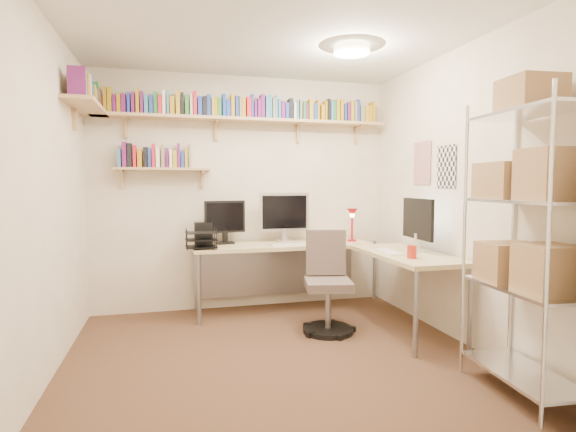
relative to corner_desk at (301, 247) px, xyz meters
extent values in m
plane|color=#422C1C|center=(-0.49, -0.94, -0.72)|extent=(3.20, 3.20, 0.00)
cube|color=beige|center=(-0.49, 0.56, 0.53)|extent=(3.20, 0.04, 2.50)
cube|color=beige|center=(-2.09, -0.94, 0.53)|extent=(0.04, 3.00, 2.50)
cube|color=beige|center=(1.11, -0.94, 0.53)|extent=(0.04, 3.00, 2.50)
cube|color=beige|center=(-0.49, -2.44, 0.53)|extent=(3.20, 0.04, 2.50)
cube|color=silver|center=(-0.49, -0.94, 1.78)|extent=(3.20, 3.00, 0.04)
cube|color=silver|center=(1.10, -0.39, 0.83)|extent=(0.01, 0.30, 0.42)
cube|color=silver|center=(1.10, -0.79, 0.78)|extent=(0.01, 0.28, 0.38)
cylinder|color=#FFEAC6|center=(0.21, -0.74, 1.74)|extent=(0.30, 0.30, 0.06)
cube|color=tan|center=(-0.49, 0.43, 1.30)|extent=(3.05, 0.25, 0.03)
cube|color=tan|center=(-1.96, 0.01, 1.30)|extent=(0.25, 1.00, 0.03)
cube|color=tan|center=(-1.34, 0.46, 0.78)|extent=(0.95, 0.20, 0.02)
cube|color=tan|center=(-1.69, 0.50, 1.23)|extent=(0.03, 0.20, 0.20)
cube|color=tan|center=(-0.79, 0.50, 1.23)|extent=(0.03, 0.20, 0.20)
cube|color=tan|center=(0.11, 0.50, 1.23)|extent=(0.03, 0.20, 0.20)
cube|color=tan|center=(0.81, 0.50, 1.23)|extent=(0.03, 0.20, 0.20)
cube|color=white|center=(-1.95, 0.43, 1.41)|extent=(0.03, 0.13, 0.18)
cube|color=#B39921|center=(-1.90, 0.43, 1.41)|extent=(0.04, 0.12, 0.17)
cube|color=#B39921|center=(-1.86, 0.43, 1.44)|extent=(0.03, 0.15, 0.24)
cube|color=#B39921|center=(-1.82, 0.43, 1.44)|extent=(0.04, 0.13, 0.24)
cube|color=#6A1C69|center=(-1.78, 0.43, 1.41)|extent=(0.03, 0.14, 0.17)
cube|color=#BD8B16|center=(-1.74, 0.43, 1.41)|extent=(0.04, 0.12, 0.19)
cube|color=#6A1C69|center=(-1.69, 0.43, 1.41)|extent=(0.04, 0.13, 0.19)
cube|color=#2140AD|center=(-1.65, 0.43, 1.42)|extent=(0.03, 0.14, 0.20)
cube|color=#6A1C69|center=(-1.61, 0.43, 1.43)|extent=(0.03, 0.11, 0.21)
cube|color=#BD8B16|center=(-1.56, 0.43, 1.44)|extent=(0.03, 0.12, 0.24)
cube|color=#6A1C69|center=(-1.52, 0.43, 1.43)|extent=(0.03, 0.13, 0.22)
cube|color=teal|center=(-1.48, 0.43, 1.41)|extent=(0.04, 0.11, 0.18)
cube|color=#2140AD|center=(-1.44, 0.43, 1.42)|extent=(0.04, 0.11, 0.19)
cube|color=#297D35|center=(-1.39, 0.43, 1.43)|extent=(0.04, 0.12, 0.22)
cube|color=red|center=(-1.35, 0.43, 1.42)|extent=(0.03, 0.14, 0.19)
cube|color=white|center=(-1.31, 0.43, 1.44)|extent=(0.03, 0.14, 0.24)
cube|color=teal|center=(-1.27, 0.43, 1.44)|extent=(0.02, 0.13, 0.24)
cube|color=#BD8B16|center=(-1.23, 0.43, 1.41)|extent=(0.04, 0.14, 0.18)
cube|color=#B39921|center=(-1.18, 0.43, 1.44)|extent=(0.04, 0.13, 0.24)
cube|color=black|center=(-1.13, 0.43, 1.43)|extent=(0.03, 0.12, 0.23)
cube|color=#297D35|center=(-1.09, 0.43, 1.42)|extent=(0.04, 0.13, 0.21)
cube|color=white|center=(-1.04, 0.43, 1.43)|extent=(0.02, 0.11, 0.22)
cube|color=red|center=(-1.01, 0.43, 1.44)|extent=(0.03, 0.14, 0.25)
cube|color=#2140AD|center=(-0.96, 0.43, 1.42)|extent=(0.04, 0.13, 0.20)
cube|color=black|center=(-0.91, 0.43, 1.42)|extent=(0.04, 0.13, 0.20)
cube|color=#2140AD|center=(-0.87, 0.43, 1.43)|extent=(0.04, 0.11, 0.22)
cube|color=#B39921|center=(-0.83, 0.43, 1.41)|extent=(0.03, 0.15, 0.19)
cube|color=#BD8B16|center=(-0.80, 0.43, 1.42)|extent=(0.03, 0.11, 0.20)
cube|color=#297D35|center=(-0.76, 0.43, 1.42)|extent=(0.04, 0.12, 0.19)
cube|color=#2140AD|center=(-0.72, 0.43, 1.44)|extent=(0.03, 0.13, 0.24)
cube|color=#2140AD|center=(-0.67, 0.43, 1.41)|extent=(0.04, 0.13, 0.17)
cube|color=#BD8B16|center=(-0.63, 0.43, 1.44)|extent=(0.04, 0.14, 0.24)
cube|color=#2140AD|center=(-0.58, 0.43, 1.43)|extent=(0.03, 0.12, 0.22)
cube|color=gray|center=(-0.55, 0.43, 1.43)|extent=(0.02, 0.14, 0.22)
cube|color=#BD8B16|center=(-0.51, 0.43, 1.42)|extent=(0.04, 0.12, 0.21)
cube|color=red|center=(-0.46, 0.43, 1.43)|extent=(0.04, 0.14, 0.22)
cube|color=#2140AD|center=(-0.42, 0.43, 1.44)|extent=(0.02, 0.12, 0.25)
cube|color=#6A1C69|center=(-0.39, 0.43, 1.41)|extent=(0.03, 0.12, 0.18)
cube|color=#6A1C69|center=(-0.35, 0.43, 1.42)|extent=(0.03, 0.14, 0.20)
cube|color=#6A1C69|center=(-0.31, 0.43, 1.44)|extent=(0.04, 0.12, 0.25)
cube|color=teal|center=(-0.26, 0.43, 1.44)|extent=(0.04, 0.14, 0.24)
cube|color=teal|center=(-0.22, 0.43, 1.44)|extent=(0.02, 0.13, 0.25)
cube|color=gray|center=(-0.19, 0.43, 1.43)|extent=(0.02, 0.15, 0.22)
cube|color=teal|center=(-0.16, 0.43, 1.44)|extent=(0.02, 0.12, 0.25)
cube|color=teal|center=(-0.13, 0.43, 1.42)|extent=(0.02, 0.14, 0.21)
cube|color=#6A1C69|center=(-0.09, 0.43, 1.41)|extent=(0.04, 0.14, 0.19)
cube|color=#2140AD|center=(-0.04, 0.43, 1.41)|extent=(0.04, 0.12, 0.18)
cube|color=black|center=(0.00, 0.43, 1.43)|extent=(0.04, 0.12, 0.22)
cube|color=white|center=(0.04, 0.43, 1.41)|extent=(0.03, 0.14, 0.18)
cube|color=teal|center=(0.07, 0.43, 1.42)|extent=(0.02, 0.13, 0.20)
cube|color=gray|center=(0.11, 0.43, 1.43)|extent=(0.02, 0.13, 0.22)
cube|color=#297D35|center=(0.15, 0.43, 1.42)|extent=(0.03, 0.13, 0.20)
cube|color=#6A1C69|center=(0.18, 0.43, 1.41)|extent=(0.02, 0.11, 0.18)
cube|color=#B39921|center=(0.22, 0.43, 1.43)|extent=(0.04, 0.15, 0.22)
cube|color=#2140AD|center=(0.27, 0.43, 1.41)|extent=(0.04, 0.14, 0.18)
cube|color=#BD8B16|center=(0.31, 0.43, 1.43)|extent=(0.02, 0.11, 0.22)
cube|color=#BD8B16|center=(0.35, 0.43, 1.41)|extent=(0.04, 0.15, 0.17)
cube|color=#BD8B16|center=(0.39, 0.43, 1.43)|extent=(0.02, 0.12, 0.22)
cube|color=black|center=(0.43, 0.43, 1.44)|extent=(0.03, 0.11, 0.24)
cube|color=teal|center=(0.46, 0.43, 1.43)|extent=(0.03, 0.14, 0.21)
cube|color=#297D35|center=(0.49, 0.43, 1.43)|extent=(0.03, 0.13, 0.23)
cube|color=#B39921|center=(0.53, 0.43, 1.44)|extent=(0.03, 0.13, 0.24)
cube|color=#BD8B16|center=(0.58, 0.43, 1.44)|extent=(0.04, 0.12, 0.24)
cube|color=#2140AD|center=(0.62, 0.43, 1.42)|extent=(0.02, 0.14, 0.19)
cube|color=#6A1C69|center=(0.65, 0.43, 1.42)|extent=(0.03, 0.15, 0.21)
cube|color=#B39921|center=(0.69, 0.43, 1.43)|extent=(0.04, 0.14, 0.23)
cube|color=gray|center=(0.74, 0.43, 1.43)|extent=(0.03, 0.14, 0.23)
cube|color=#2140AD|center=(0.78, 0.43, 1.44)|extent=(0.03, 0.12, 0.25)
cube|color=gray|center=(0.82, 0.43, 1.41)|extent=(0.04, 0.12, 0.19)
cube|color=#B39921|center=(0.87, 0.43, 1.41)|extent=(0.04, 0.13, 0.18)
cube|color=#BD8B16|center=(0.91, 0.43, 1.41)|extent=(0.04, 0.14, 0.19)
cube|color=#BD8B16|center=(0.96, 0.43, 1.44)|extent=(0.03, 0.12, 0.23)
cube|color=#6A1C69|center=(-1.96, -0.43, 1.43)|extent=(0.13, 0.03, 0.23)
cube|color=#297D35|center=(-1.96, -0.40, 1.44)|extent=(0.11, 0.03, 0.23)
cube|color=teal|center=(-1.96, -0.35, 1.43)|extent=(0.12, 0.04, 0.21)
cube|color=#BD8B16|center=(-1.96, -0.32, 1.42)|extent=(0.14, 0.03, 0.20)
cube|color=red|center=(-1.96, -0.28, 1.42)|extent=(0.13, 0.02, 0.20)
cube|color=#B39921|center=(-1.96, -0.25, 1.41)|extent=(0.12, 0.03, 0.19)
cube|color=red|center=(-1.96, -0.21, 1.43)|extent=(0.11, 0.04, 0.21)
cube|color=white|center=(-1.96, -0.17, 1.44)|extent=(0.13, 0.02, 0.23)
cube|color=teal|center=(-1.96, -0.14, 1.43)|extent=(0.13, 0.03, 0.22)
cube|color=teal|center=(-1.96, -0.09, 1.44)|extent=(0.12, 0.03, 0.23)
cube|color=#2140AD|center=(-1.96, -0.05, 1.44)|extent=(0.12, 0.03, 0.25)
cube|color=#B39921|center=(-1.96, -0.01, 1.41)|extent=(0.15, 0.02, 0.17)
cube|color=gray|center=(-1.96, 0.03, 1.41)|extent=(0.15, 0.03, 0.18)
cube|color=white|center=(-1.96, 0.08, 1.42)|extent=(0.12, 0.04, 0.20)
cube|color=#BD8B16|center=(-1.96, 0.12, 1.41)|extent=(0.14, 0.03, 0.17)
cube|color=#2140AD|center=(-1.96, 0.16, 1.41)|extent=(0.13, 0.04, 0.18)
cube|color=#297D35|center=(-1.96, 0.21, 1.44)|extent=(0.14, 0.03, 0.25)
cube|color=#BD8B16|center=(-1.96, 0.24, 1.41)|extent=(0.12, 0.02, 0.17)
cube|color=red|center=(-1.96, 0.28, 1.43)|extent=(0.13, 0.03, 0.23)
cube|color=#6A1C69|center=(-1.96, 0.32, 1.43)|extent=(0.14, 0.04, 0.21)
cube|color=#6A1C69|center=(-1.96, 0.38, 1.41)|extent=(0.11, 0.04, 0.18)
cube|color=#B39921|center=(-1.96, 0.43, 1.43)|extent=(0.13, 0.04, 0.22)
cube|color=teal|center=(-1.75, 0.46, 0.89)|extent=(0.03, 0.14, 0.18)
cube|color=#6A1C69|center=(-1.70, 0.46, 0.92)|extent=(0.04, 0.13, 0.25)
cube|color=black|center=(-1.65, 0.46, 0.92)|extent=(0.04, 0.13, 0.24)
cube|color=red|center=(-1.60, 0.46, 0.91)|extent=(0.03, 0.13, 0.22)
cube|color=#BD8B16|center=(-1.56, 0.46, 0.89)|extent=(0.04, 0.11, 0.18)
cube|color=black|center=(-1.50, 0.46, 0.90)|extent=(0.04, 0.11, 0.20)
cube|color=#2140AD|center=(-1.46, 0.46, 0.90)|extent=(0.03, 0.13, 0.20)
cube|color=red|center=(-1.42, 0.46, 0.92)|extent=(0.03, 0.12, 0.24)
cube|color=white|center=(-1.38, 0.46, 0.90)|extent=(0.04, 0.11, 0.20)
cube|color=gray|center=(-1.33, 0.46, 0.91)|extent=(0.03, 0.14, 0.23)
cube|color=#6A1C69|center=(-1.29, 0.46, 0.90)|extent=(0.03, 0.12, 0.20)
cube|color=white|center=(-1.26, 0.46, 0.89)|extent=(0.03, 0.15, 0.18)
cube|color=#B39921|center=(-1.22, 0.46, 0.88)|extent=(0.04, 0.13, 0.17)
cube|color=#6A1C69|center=(-1.18, 0.46, 0.92)|extent=(0.03, 0.14, 0.25)
cube|color=#2140AD|center=(-1.14, 0.46, 0.88)|extent=(0.03, 0.12, 0.17)
cube|color=#B39921|center=(-1.10, 0.46, 0.90)|extent=(0.02, 0.12, 0.20)
cube|color=gray|center=(-1.07, 0.46, 0.92)|extent=(0.02, 0.13, 0.24)
cube|color=tan|center=(-0.14, 0.24, -0.01)|extent=(1.86, 0.59, 0.04)
cube|color=tan|center=(0.79, -0.67, -0.01)|extent=(0.59, 1.27, 0.04)
cylinder|color=gray|center=(-1.02, -0.01, -0.37)|extent=(0.04, 0.04, 0.69)
cylinder|color=gray|center=(-1.02, 0.48, -0.37)|extent=(0.04, 0.04, 0.69)
cylinder|color=gray|center=(1.04, 0.48, -0.37)|extent=(0.04, 0.04, 0.69)
cylinder|color=gray|center=(0.55, -1.26, -0.37)|extent=(0.04, 0.04, 0.69)
cylinder|color=gray|center=(1.04, -1.26, -0.37)|extent=(0.04, 0.04, 0.69)
cube|color=gray|center=(-0.14, 0.49, -0.32)|extent=(1.76, 0.02, 0.54)
cube|color=silver|center=(-0.09, 0.35, 0.33)|extent=(0.54, 0.03, 0.41)
cube|color=black|center=(-0.09, 0.33, 0.33)|extent=(0.49, 0.00, 0.35)
cube|color=black|center=(-0.72, 0.35, 0.29)|extent=(0.43, 0.03, 0.33)
cube|color=black|center=(0.93, -0.63, 0.31)|extent=(0.03, 0.57, 0.37)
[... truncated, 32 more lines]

